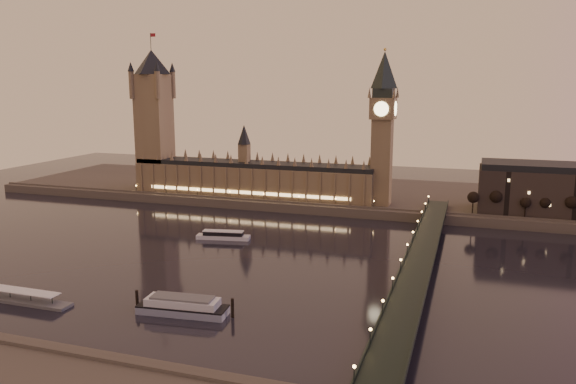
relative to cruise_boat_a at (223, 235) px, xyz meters
The scene contains 14 objects.
ground 33.47m from the cruise_boat_a, 53.19° to the right, with size 700.00×700.00×0.00m, color black.
far_embankment 147.03m from the cruise_boat_a, 70.11° to the left, with size 560.00×130.00×6.00m, color #423D35.
palace_of_westminster 98.34m from the cruise_boat_a, 102.05° to the left, with size 180.00×26.62×52.00m.
victoria_tower 151.43m from the cruise_boat_a, 136.69° to the left, with size 31.68×31.68×118.00m.
big_ben 134.83m from the cruise_boat_a, 51.86° to the left, with size 17.68×17.68×104.00m.
westminster_bridge 114.83m from the cruise_boat_a, 13.47° to the right, with size 13.20×260.00×15.30m.
bare_tree_0 158.57m from the cruise_boat_a, 31.39° to the left, with size 6.84×6.84×13.92m.
bare_tree_1 170.63m from the cruise_boat_a, 28.93° to the left, with size 6.84×6.84×13.92m.
bare_tree_2 182.97m from the cruise_boat_a, 26.81° to the left, with size 6.84×6.84×13.92m.
bare_tree_3 195.53m from the cruise_boat_a, 24.95° to the left, with size 6.84×6.84×13.92m.
bare_tree_4 208.27m from the cruise_boat_a, 23.32° to the left, with size 6.84×6.84×13.92m.
cruise_boat_a is the anchor object (origin of this frame).
moored_barge 105.92m from the cruise_boat_a, 73.53° to the right, with size 40.30×13.25×7.42m.
pontoon_pier 117.77m from the cruise_boat_a, 108.56° to the right, with size 44.17×7.36×11.78m.
Camera 1 is at (112.36, -254.56, 86.75)m, focal length 35.00 mm.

